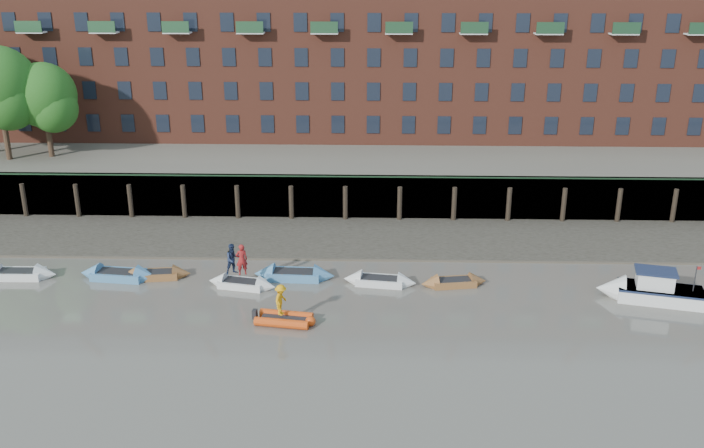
{
  "coord_description": "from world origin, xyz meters",
  "views": [
    {
      "loc": [
        3.95,
        -30.33,
        18.47
      ],
      "look_at": [
        2.76,
        12.0,
        3.2
      ],
      "focal_mm": 38.0,
      "sensor_mm": 36.0,
      "label": 1
    }
  ],
  "objects_px": {
    "rowboat_1": "(119,275)",
    "rowboat_2": "(156,275)",
    "rowboat_0": "(19,274)",
    "person_rib_crew": "(281,300)",
    "rib_tender": "(286,319)",
    "rowboat_3": "(242,284)",
    "rowboat_6": "(454,282)",
    "rowboat_4": "(294,275)",
    "rowboat_5": "(380,281)",
    "person_rower_a": "(242,260)",
    "motor_launch": "(643,290)",
    "person_rower_b": "(233,259)"
  },
  "relations": [
    {
      "from": "person_rower_b",
      "to": "rowboat_6",
      "type": "bearing_deg",
      "value": -29.32
    },
    {
      "from": "person_rib_crew",
      "to": "rowboat_5",
      "type": "bearing_deg",
      "value": -30.32
    },
    {
      "from": "rowboat_0",
      "to": "person_rower_a",
      "type": "distance_m",
      "value": 14.02
    },
    {
      "from": "rowboat_0",
      "to": "rowboat_1",
      "type": "distance_m",
      "value": 6.16
    },
    {
      "from": "rowboat_4",
      "to": "person_rower_a",
      "type": "xyz_separation_m",
      "value": [
        -2.91,
        -1.31,
        1.51
      ]
    },
    {
      "from": "rowboat_0",
      "to": "motor_launch",
      "type": "xyz_separation_m",
      "value": [
        36.94,
        -2.01,
        0.37
      ]
    },
    {
      "from": "rowboat_2",
      "to": "rib_tender",
      "type": "bearing_deg",
      "value": -41.35
    },
    {
      "from": "rowboat_2",
      "to": "person_rib_crew",
      "type": "relative_size",
      "value": 2.55
    },
    {
      "from": "rowboat_3",
      "to": "rowboat_4",
      "type": "bearing_deg",
      "value": 35.82
    },
    {
      "from": "person_rower_a",
      "to": "rowboat_6",
      "type": "bearing_deg",
      "value": 162.67
    },
    {
      "from": "motor_launch",
      "to": "rowboat_2",
      "type": "bearing_deg",
      "value": 9.4
    },
    {
      "from": "rowboat_6",
      "to": "rib_tender",
      "type": "distance_m",
      "value": 10.71
    },
    {
      "from": "rowboat_3",
      "to": "rib_tender",
      "type": "height_order",
      "value": "rowboat_3"
    },
    {
      "from": "rowboat_3",
      "to": "rowboat_0",
      "type": "bearing_deg",
      "value": -172.25
    },
    {
      "from": "rowboat_0",
      "to": "person_rower_b",
      "type": "distance_m",
      "value": 13.47
    },
    {
      "from": "rowboat_1",
      "to": "rowboat_2",
      "type": "relative_size",
      "value": 1.15
    },
    {
      "from": "rowboat_3",
      "to": "motor_launch",
      "type": "relative_size",
      "value": 0.72
    },
    {
      "from": "rowboat_2",
      "to": "rowboat_5",
      "type": "bearing_deg",
      "value": -10.19
    },
    {
      "from": "rowboat_4",
      "to": "rowboat_0",
      "type": "bearing_deg",
      "value": -176.11
    },
    {
      "from": "rowboat_1",
      "to": "rowboat_5",
      "type": "height_order",
      "value": "rowboat_1"
    },
    {
      "from": "rowboat_4",
      "to": "motor_launch",
      "type": "distance_m",
      "value": 20.27
    },
    {
      "from": "rib_tender",
      "to": "person_rower_b",
      "type": "distance_m",
      "value": 6.09
    },
    {
      "from": "motor_launch",
      "to": "person_rib_crew",
      "type": "bearing_deg",
      "value": 23.58
    },
    {
      "from": "motor_launch",
      "to": "person_rower_b",
      "type": "xyz_separation_m",
      "value": [
        -23.58,
        1.15,
        1.14
      ]
    },
    {
      "from": "rowboat_3",
      "to": "motor_launch",
      "type": "bearing_deg",
      "value": 9.35
    },
    {
      "from": "rowboat_4",
      "to": "person_rib_crew",
      "type": "distance_m",
      "value": 5.94
    },
    {
      "from": "rowboat_3",
      "to": "rowboat_6",
      "type": "xyz_separation_m",
      "value": [
        12.57,
        0.57,
        -0.01
      ]
    },
    {
      "from": "rowboat_1",
      "to": "rowboat_6",
      "type": "relative_size",
      "value": 1.22
    },
    {
      "from": "rowboat_4",
      "to": "rib_tender",
      "type": "bearing_deg",
      "value": -85.55
    },
    {
      "from": "rowboat_0",
      "to": "person_rib_crew",
      "type": "relative_size",
      "value": 2.73
    },
    {
      "from": "person_rower_a",
      "to": "person_rower_b",
      "type": "height_order",
      "value": "person_rower_a"
    },
    {
      "from": "motor_launch",
      "to": "person_rower_a",
      "type": "bearing_deg",
      "value": 11.22
    },
    {
      "from": "motor_launch",
      "to": "rowboat_5",
      "type": "bearing_deg",
      "value": 7.52
    },
    {
      "from": "person_rower_b",
      "to": "person_rib_crew",
      "type": "height_order",
      "value": "person_rower_b"
    },
    {
      "from": "rib_tender",
      "to": "motor_launch",
      "type": "xyz_separation_m",
      "value": [
        19.96,
        3.51,
        0.37
      ]
    },
    {
      "from": "rowboat_6",
      "to": "person_rower_a",
      "type": "distance_m",
      "value": 12.61
    },
    {
      "from": "rowboat_2",
      "to": "motor_launch",
      "type": "height_order",
      "value": "motor_launch"
    },
    {
      "from": "rib_tender",
      "to": "rowboat_5",
      "type": "bearing_deg",
      "value": 54.8
    },
    {
      "from": "rowboat_0",
      "to": "rowboat_6",
      "type": "relative_size",
      "value": 1.14
    },
    {
      "from": "rowboat_3",
      "to": "person_rower_b",
      "type": "height_order",
      "value": "person_rower_b"
    },
    {
      "from": "rowboat_0",
      "to": "person_rower_a",
      "type": "bearing_deg",
      "value": -4.71
    },
    {
      "from": "rowboat_0",
      "to": "person_rower_b",
      "type": "bearing_deg",
      "value": -4.35
    },
    {
      "from": "rowboat_2",
      "to": "rowboat_3",
      "type": "distance_m",
      "value": 5.59
    },
    {
      "from": "rowboat_4",
      "to": "rowboat_1",
      "type": "bearing_deg",
      "value": -175.53
    },
    {
      "from": "person_rib_crew",
      "to": "rib_tender",
      "type": "bearing_deg",
      "value": -77.77
    },
    {
      "from": "rowboat_1",
      "to": "rowboat_2",
      "type": "bearing_deg",
      "value": 10.68
    },
    {
      "from": "rowboat_2",
      "to": "rowboat_4",
      "type": "height_order",
      "value": "rowboat_4"
    },
    {
      "from": "rowboat_4",
      "to": "rowboat_5",
      "type": "xyz_separation_m",
      "value": [
        5.19,
        -0.7,
        -0.03
      ]
    },
    {
      "from": "rowboat_1",
      "to": "person_rower_b",
      "type": "bearing_deg",
      "value": -0.39
    },
    {
      "from": "rib_tender",
      "to": "person_rower_b",
      "type": "xyz_separation_m",
      "value": [
        -3.62,
        4.66,
        1.51
      ]
    }
  ]
}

